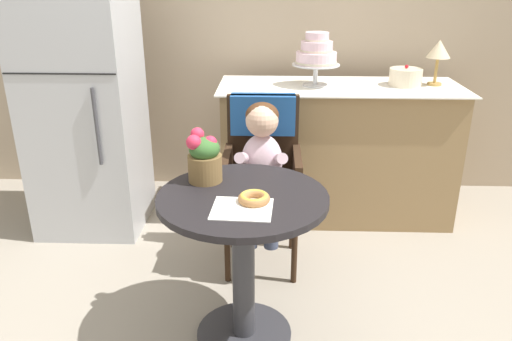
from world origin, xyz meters
The scene contains 13 objects.
ground_plane centered at (0.00, 0.00, 0.00)m, with size 8.00×8.00×0.00m, color gray.
back_wall centered at (0.00, 1.85, 1.35)m, with size 4.80×0.10×2.70m, color tan.
cafe_table centered at (0.00, 0.00, 0.51)m, with size 0.72×0.72×0.72m.
wicker_chair centered at (0.06, 0.72, 0.64)m, with size 0.42×0.45×0.95m.
seated_child centered at (0.06, 0.56, 0.68)m, with size 0.27×0.32×0.73m.
paper_napkin centered at (0.01, -0.13, 0.72)m, with size 0.24×0.21×0.00m, color white.
donut_front centered at (0.05, -0.07, 0.74)m, with size 0.13×0.13×0.04m.
flower_vase centered at (-0.18, 0.15, 0.83)m, with size 0.15×0.15×0.24m.
display_counter centered at (0.55, 1.30, 0.45)m, with size 1.56×0.62×0.90m.
tiered_cake_stand centered at (0.39, 1.30, 1.10)m, with size 0.30×0.30×0.33m.
round_layer_cake centered at (0.96, 1.33, 0.95)m, with size 0.21×0.21×0.13m.
table_lamp centered at (1.16, 1.34, 1.12)m, with size 0.15×0.15×0.28m.
refrigerator centered at (-1.05, 1.10, 0.85)m, with size 0.64×0.63×1.70m.
Camera 1 is at (0.12, -1.88, 1.59)m, focal length 34.95 mm.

